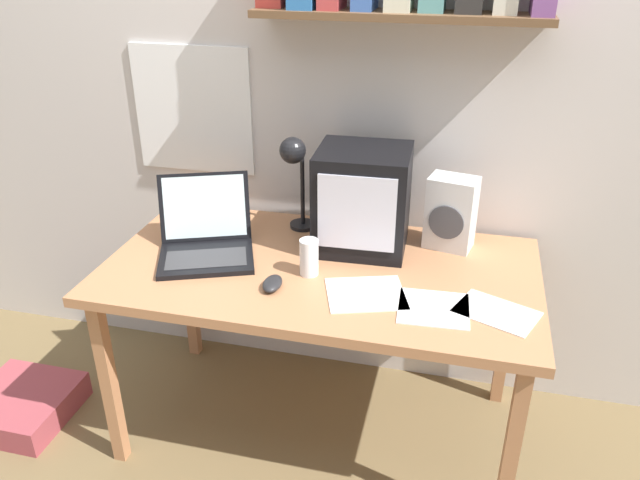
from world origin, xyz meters
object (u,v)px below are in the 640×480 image
crt_monitor (363,199)px  laptop (206,235)px  computer_mouse (272,283)px  printed_handout (366,294)px  juice_glass (309,259)px  floor_cushion (23,405)px  open_notebook (496,312)px  desk_lamp (295,164)px  loose_paper_near_laptop (434,308)px  space_heater (451,213)px  corner_desk (320,281)px

crt_monitor → laptop: size_ratio=0.86×
computer_mouse → printed_handout: 0.30m
juice_glass → computer_mouse: (-0.09, -0.12, -0.04)m
crt_monitor → floor_cushion: bearing=-164.2°
crt_monitor → open_notebook: bearing=-37.8°
crt_monitor → desk_lamp: desk_lamp is taller
desk_lamp → loose_paper_near_laptop: 0.75m
space_heater → computer_mouse: size_ratio=2.47×
corner_desk → printed_handout: size_ratio=4.97×
corner_desk → laptop: laptop is taller
juice_glass → open_notebook: 0.62m
crt_monitor → computer_mouse: bearing=-123.7°
space_heater → computer_mouse: (-0.53, -0.43, -0.12)m
crt_monitor → space_heater: crt_monitor is taller
juice_glass → printed_handout: juice_glass is taller
desk_lamp → juice_glass: size_ratio=2.96×
juice_glass → loose_paper_near_laptop: juice_glass is taller
open_notebook → printed_handout: bearing=178.6°
computer_mouse → printed_handout: computer_mouse is taller
crt_monitor → laptop: crt_monitor is taller
laptop → computer_mouse: 0.36m
juice_glass → crt_monitor: bearing=62.1°
printed_handout → open_notebook: 0.40m
juice_glass → loose_paper_near_laptop: size_ratio=0.56×
desk_lamp → printed_handout: 0.58m
space_heater → printed_handout: (-0.23, -0.40, -0.13)m
floor_cushion → loose_paper_near_laptop: bearing=2.0°
printed_handout → floor_cushion: printed_handout is taller
crt_monitor → laptop: 0.57m
juice_glass → open_notebook: (0.61, -0.09, -0.05)m
juice_glass → loose_paper_near_laptop: (0.42, -0.12, -0.05)m
printed_handout → floor_cushion: 1.51m
corner_desk → floor_cushion: (-1.17, -0.23, -0.61)m
crt_monitor → open_notebook: size_ratio=1.31×
loose_paper_near_laptop → crt_monitor: bearing=128.8°
desk_lamp → space_heater: 0.59m
computer_mouse → loose_paper_near_laptop: 0.51m
space_heater → open_notebook: 0.46m
corner_desk → computer_mouse: 0.22m
desk_lamp → space_heater: bearing=20.9°
laptop → corner_desk: bearing=-22.9°
desk_lamp → loose_paper_near_laptop: (0.55, -0.42, -0.27)m
space_heater → desk_lamp: bearing=-166.7°
laptop → loose_paper_near_laptop: size_ratio=1.90×
computer_mouse → printed_handout: bearing=6.1°
juice_glass → printed_handout: size_ratio=0.43×
loose_paper_near_laptop → printed_handout: (-0.22, 0.03, 0.00)m
crt_monitor → open_notebook: 0.61m
desk_lamp → floor_cushion: desk_lamp is taller
crt_monitor → juice_glass: 0.31m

